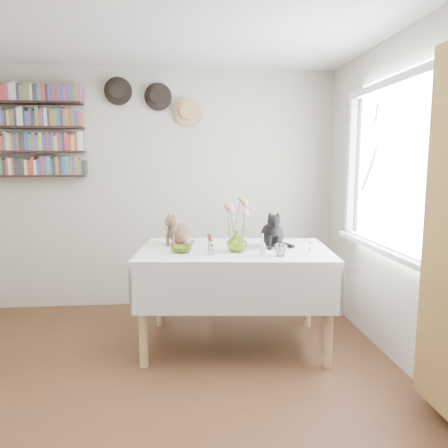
{
  "coord_description": "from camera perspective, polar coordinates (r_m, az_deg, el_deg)",
  "views": [
    {
      "loc": [
        0.37,
        -2.43,
        1.54
      ],
      "look_at": [
        0.71,
        0.99,
        1.05
      ],
      "focal_mm": 35.0,
      "sensor_mm": 36.0,
      "label": 1
    }
  ],
  "objects": [
    {
      "name": "drinking_glass",
      "position": [
        3.34,
        7.41,
        -3.42
      ],
      "size": [
        0.1,
        0.1,
        0.09
      ],
      "primitive_type": "imported",
      "rotation": [
        0.0,
        0.0,
        0.04
      ],
      "color": "white",
      "rests_on": "dining_table"
    },
    {
      "name": "dining_table",
      "position": [
        3.66,
        1.42,
        -6.36
      ],
      "size": [
        1.64,
        1.15,
        0.83
      ],
      "color": "white",
      "rests_on": "room"
    },
    {
      "name": "green_bowl",
      "position": [
        3.47,
        -5.6,
        -3.28
      ],
      "size": [
        0.21,
        0.21,
        0.05
      ],
      "primitive_type": "imported",
      "rotation": [
        0.0,
        0.0,
        0.25
      ],
      "color": "#AACD40",
      "rests_on": "dining_table"
    },
    {
      "name": "window",
      "position": [
        3.6,
        20.71,
        5.32
      ],
      "size": [
        0.12,
        1.52,
        1.32
      ],
      "color": "white",
      "rests_on": "room"
    },
    {
      "name": "wall_hats",
      "position": [
        4.67,
        -9.04,
        15.74
      ],
      "size": [
        0.98,
        0.09,
        0.48
      ],
      "color": "black",
      "rests_on": "room"
    },
    {
      "name": "candlestick",
      "position": [
        3.36,
        5.01,
        -3.13
      ],
      "size": [
        0.05,
        0.05,
        0.17
      ],
      "color": "white",
      "rests_on": "dining_table"
    },
    {
      "name": "flower_bouquet",
      "position": [
        3.44,
        1.67,
        1.98
      ],
      "size": [
        0.17,
        0.12,
        0.39
      ],
      "color": "#4C7233",
      "rests_on": "flower_vase"
    },
    {
      "name": "room",
      "position": [
        2.48,
        -14.25,
        1.17
      ],
      "size": [
        4.08,
        4.58,
        2.58
      ],
      "color": "brown",
      "rests_on": "ground"
    },
    {
      "name": "berry_jar",
      "position": [
        3.36,
        -1.76,
        -2.65
      ],
      "size": [
        0.05,
        0.05,
        0.19
      ],
      "color": "white",
      "rests_on": "dining_table"
    },
    {
      "name": "porcelain_figurine",
      "position": [
        3.53,
        11.24,
        -2.98
      ],
      "size": [
        0.05,
        0.05,
        0.09
      ],
      "color": "white",
      "rests_on": "dining_table"
    },
    {
      "name": "tabby_cat",
      "position": [
        3.79,
        -5.86,
        -0.49
      ],
      "size": [
        0.31,
        0.31,
        0.29
      ],
      "primitive_type": null,
      "rotation": [
        0.0,
        0.0,
        -0.74
      ],
      "color": "brown",
      "rests_on": "dining_table"
    },
    {
      "name": "bookshelf_unit",
      "position": [
        4.83,
        -23.81,
        11.03
      ],
      "size": [
        1.0,
        0.16,
        0.91
      ],
      "color": "black",
      "rests_on": "room"
    },
    {
      "name": "flower_vase",
      "position": [
        3.46,
        1.67,
        -2.28
      ],
      "size": [
        0.2,
        0.2,
        0.17
      ],
      "primitive_type": "imported",
      "rotation": [
        0.0,
        0.0,
        0.26
      ],
      "color": "#AACD40",
      "rests_on": "dining_table"
    },
    {
      "name": "black_cat",
      "position": [
        3.69,
        6.33,
        -0.54
      ],
      "size": [
        0.24,
        0.29,
        0.31
      ],
      "primitive_type": null,
      "rotation": [
        0.0,
        0.0,
        -0.1
      ],
      "color": "black",
      "rests_on": "dining_table"
    }
  ]
}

